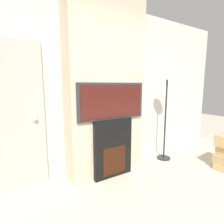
# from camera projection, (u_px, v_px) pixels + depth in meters

# --- Properties ---
(wall_back) EXTENTS (6.00, 0.06, 2.70)m
(wall_back) POSITION_uv_depth(u_px,v_px,m) (99.00, 89.00, 2.91)
(wall_back) COLOR silver
(wall_back) RESTS_ON ground_plane
(chimney_breast) EXTENTS (1.25, 0.39, 2.70)m
(chimney_breast) POSITION_uv_depth(u_px,v_px,m) (105.00, 89.00, 2.72)
(chimney_breast) COLOR beige
(chimney_breast) RESTS_ON ground_plane
(fireplace) EXTENTS (0.64, 0.15, 0.90)m
(fireplace) POSITION_uv_depth(u_px,v_px,m) (112.00, 148.00, 2.69)
(fireplace) COLOR black
(fireplace) RESTS_ON ground_plane
(television) EXTENTS (1.11, 0.07, 0.54)m
(television) POSITION_uv_depth(u_px,v_px,m) (112.00, 101.00, 2.58)
(television) COLOR #2D2D33
(television) RESTS_ON fireplace
(floor_lamp) EXTENTS (0.25, 0.25, 1.60)m
(floor_lamp) POSITION_uv_depth(u_px,v_px,m) (166.00, 98.00, 3.20)
(floor_lamp) COLOR #262628
(floor_lamp) RESTS_ON ground_plane
(entry_door) EXTENTS (0.84, 0.09, 1.98)m
(entry_door) POSITION_uv_depth(u_px,v_px,m) (10.00, 118.00, 2.23)
(entry_door) COLOR #BCB7AD
(entry_door) RESTS_ON ground_plane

